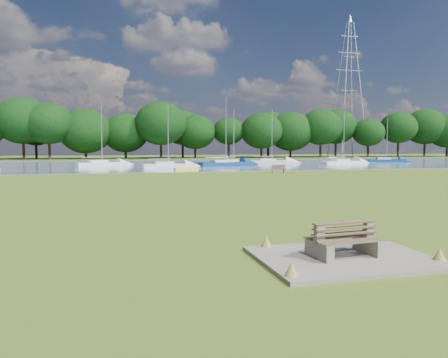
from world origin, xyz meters
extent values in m
plane|color=olive|center=(0.00, 0.00, 0.00)|extent=(220.00, 220.00, 0.00)
cube|color=slate|center=(0.00, 42.00, 0.00)|extent=(220.00, 40.00, 0.10)
cube|color=#4C6626|center=(0.00, 72.00, 0.00)|extent=(220.00, 20.00, 0.40)
cube|color=gray|center=(0.00, -14.00, 0.05)|extent=(4.20, 3.20, 0.10)
cube|color=gray|center=(-0.71, -14.06, 0.31)|extent=(0.30, 1.01, 0.42)
cube|color=gray|center=(-0.71, -14.06, 0.69)|extent=(0.22, 0.19, 0.52)
cube|color=gray|center=(0.71, -13.94, 0.31)|extent=(0.30, 1.01, 0.42)
cube|color=gray|center=(0.71, -13.94, 0.69)|extent=(0.22, 0.19, 0.52)
cube|color=brown|center=(0.03, -14.31, 0.53)|extent=(1.73, 0.53, 0.04)
cube|color=brown|center=(0.01, -14.08, 0.81)|extent=(1.71, 0.27, 0.41)
cube|color=brown|center=(-0.03, -13.69, 0.53)|extent=(1.73, 0.53, 0.04)
cube|color=brown|center=(-0.01, -13.92, 0.81)|extent=(1.71, 0.27, 0.41)
cube|color=brown|center=(10.73, 18.88, 0.21)|extent=(0.14, 0.42, 0.43)
cube|color=brown|center=(11.91, 18.68, 0.21)|extent=(0.14, 0.42, 0.43)
cube|color=brown|center=(11.32, 18.78, 0.43)|extent=(1.44, 0.65, 0.05)
cube|color=brown|center=(11.29, 18.60, 0.65)|extent=(1.38, 0.28, 0.42)
cube|color=#FAF523|center=(2.83, 25.56, 0.19)|extent=(2.85, 1.25, 0.28)
cylinder|color=#A3A6AC|center=(47.06, 67.74, 15.86)|extent=(0.23, 0.23, 31.33)
cylinder|color=#A3A6AC|center=(51.59, 67.74, 15.86)|extent=(0.23, 0.23, 31.33)
cylinder|color=#A3A6AC|center=(47.06, 72.26, 15.86)|extent=(0.23, 0.23, 31.33)
cylinder|color=#A3A6AC|center=(51.59, 72.26, 15.86)|extent=(0.23, 0.23, 31.33)
cube|color=#A3A6AC|center=(49.33, 70.00, 20.56)|extent=(6.79, 0.15, 0.15)
cube|color=#A3A6AC|center=(49.33, 70.00, 24.63)|extent=(5.63, 0.15, 0.15)
cube|color=#A3A6AC|center=(49.33, 70.00, 28.39)|extent=(4.46, 0.15, 0.15)
cone|color=#A3A6AC|center=(49.33, 70.00, 32.50)|extent=(1.16, 1.16, 1.94)
cylinder|color=black|center=(-23.00, 68.00, 2.21)|extent=(0.53, 0.53, 4.02)
ellipsoid|color=black|center=(-23.00, 68.00, 7.13)|extent=(7.38, 7.38, 6.27)
cylinder|color=black|center=(-16.00, 68.00, 2.36)|extent=(0.53, 0.53, 4.33)
ellipsoid|color=black|center=(-16.00, 68.00, 7.65)|extent=(8.44, 8.44, 7.17)
cylinder|color=black|center=(-9.00, 68.00, 1.91)|extent=(0.53, 0.53, 3.42)
ellipsoid|color=black|center=(-9.00, 68.00, 6.08)|extent=(9.49, 9.49, 8.07)
cylinder|color=black|center=(-2.00, 68.00, 2.06)|extent=(0.53, 0.53, 3.72)
ellipsoid|color=black|center=(-2.00, 68.00, 6.61)|extent=(7.38, 7.38, 6.27)
cylinder|color=black|center=(5.00, 68.00, 2.21)|extent=(0.53, 0.53, 4.02)
ellipsoid|color=black|center=(5.00, 68.00, 7.13)|extent=(8.44, 8.44, 7.17)
cylinder|color=black|center=(12.00, 68.00, 2.36)|extent=(0.53, 0.53, 4.33)
ellipsoid|color=black|center=(12.00, 68.00, 7.65)|extent=(9.49, 9.49, 8.07)
cylinder|color=black|center=(19.00, 68.00, 1.91)|extent=(0.53, 0.53, 3.42)
ellipsoid|color=black|center=(19.00, 68.00, 6.08)|extent=(7.38, 7.38, 6.27)
cylinder|color=black|center=(26.00, 68.00, 2.06)|extent=(0.53, 0.53, 3.72)
ellipsoid|color=black|center=(26.00, 68.00, 6.61)|extent=(8.44, 8.44, 7.17)
cylinder|color=black|center=(33.00, 68.00, 2.21)|extent=(0.53, 0.53, 4.02)
ellipsoid|color=black|center=(33.00, 68.00, 7.13)|extent=(9.49, 9.49, 8.07)
cylinder|color=black|center=(40.00, 68.00, 2.36)|extent=(0.53, 0.53, 4.33)
ellipsoid|color=black|center=(40.00, 68.00, 7.65)|extent=(7.38, 7.38, 6.27)
cylinder|color=black|center=(47.00, 68.00, 1.91)|extent=(0.53, 0.53, 3.42)
ellipsoid|color=black|center=(47.00, 68.00, 6.08)|extent=(8.44, 8.44, 7.17)
cylinder|color=black|center=(54.00, 68.00, 2.06)|extent=(0.53, 0.53, 3.72)
ellipsoid|color=black|center=(54.00, 68.00, 6.61)|extent=(9.49, 9.49, 8.07)
cylinder|color=black|center=(61.00, 68.00, 2.21)|extent=(0.53, 0.53, 4.02)
ellipsoid|color=black|center=(61.00, 68.00, 7.13)|extent=(7.38, 7.38, 6.27)
cylinder|color=black|center=(68.00, 68.00, 2.36)|extent=(0.53, 0.53, 4.33)
ellipsoid|color=black|center=(68.00, 68.00, 7.65)|extent=(8.44, 8.44, 7.17)
cylinder|color=black|center=(75.00, 68.00, 1.91)|extent=(0.53, 0.53, 3.42)
ellipsoid|color=black|center=(75.00, 68.00, 6.08)|extent=(9.49, 9.49, 8.07)
cube|color=navy|center=(11.41, 35.90, 0.44)|extent=(6.11, 3.39, 0.78)
cube|color=white|center=(10.97, 35.75, 0.91)|extent=(2.36, 1.87, 0.50)
cylinder|color=#A5A8AD|center=(11.41, 35.90, 4.27)|extent=(0.13, 0.13, 7.33)
cube|color=navy|center=(39.98, 41.34, 0.39)|extent=(6.50, 3.93, 0.68)
cube|color=white|center=(39.51, 41.52, 0.81)|extent=(2.55, 2.09, 0.44)
cylinder|color=#A5A8AD|center=(39.98, 41.34, 3.99)|extent=(0.12, 0.12, 6.89)
cube|color=white|center=(28.53, 35.58, 0.39)|extent=(7.63, 3.15, 0.68)
cube|color=white|center=(27.94, 35.49, 0.81)|extent=(2.80, 1.99, 0.44)
cylinder|color=#A5A8AD|center=(28.53, 35.58, 4.77)|extent=(0.12, 0.12, 8.46)
cube|color=white|center=(18.92, 40.54, 0.40)|extent=(7.08, 4.06, 0.70)
cube|color=white|center=(18.40, 40.72, 0.83)|extent=(2.75, 2.21, 0.45)
cylinder|color=#A5A8AD|center=(18.92, 40.54, 4.47)|extent=(0.12, 0.12, 7.85)
cube|color=white|center=(1.55, 31.15, 0.41)|extent=(6.43, 2.20, 0.72)
cube|color=white|center=(1.05, 31.12, 0.84)|extent=(2.30, 1.54, 0.46)
cylinder|color=#A5A8AD|center=(1.55, 31.15, 4.19)|extent=(0.12, 0.12, 7.25)
cube|color=navy|center=(9.90, 34.48, 0.42)|extent=(7.98, 3.49, 0.75)
cube|color=white|center=(9.29, 34.37, 0.88)|extent=(2.96, 2.15, 0.48)
cylinder|color=#A5A8AD|center=(9.90, 34.48, 5.03)|extent=(0.13, 0.13, 8.89)
cube|color=white|center=(-6.55, 37.16, 0.44)|extent=(7.03, 4.05, 0.78)
cube|color=white|center=(-7.06, 36.98, 0.91)|extent=(2.74, 2.20, 0.50)
cylinder|color=#A5A8AD|center=(-6.55, 37.16, 4.67)|extent=(0.13, 0.13, 8.14)
camera|label=1|loc=(-5.50, -23.42, 2.79)|focal=35.00mm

